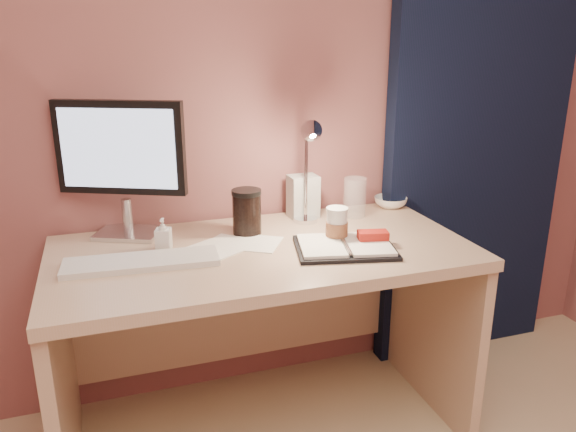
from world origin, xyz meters
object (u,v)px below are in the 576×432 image
object	(u,v)px
monitor	(122,157)
dark_jar	(247,214)
keyboard	(142,262)
planner	(347,246)
clear_cup	(355,197)
bowl	(391,202)
desk	(258,299)
product_box	(303,196)
lotion_bottle	(163,234)
coffee_cup	(337,226)
desk_lamp	(322,161)

from	to	relation	value
monitor	dark_jar	distance (m)	0.47
keyboard	planner	bearing A→B (deg)	-2.64
clear_cup	dark_jar	distance (m)	0.46
planner	clear_cup	distance (m)	0.37
monitor	bowl	size ratio (longest dim) A/B	3.54
desk	product_box	bearing A→B (deg)	39.72
bowl	lotion_bottle	bearing A→B (deg)	-168.34
desk	planner	size ratio (longest dim) A/B	3.77
planner	coffee_cup	world-z (taller)	coffee_cup
coffee_cup	clear_cup	size ratio (longest dim) A/B	0.80
monitor	coffee_cup	size ratio (longest dim) A/B	3.88
keyboard	desk	bearing A→B (deg)	17.88
keyboard	clear_cup	bearing A→B (deg)	20.51
bowl	lotion_bottle	world-z (taller)	lotion_bottle
desk	lotion_bottle	xyz separation A→B (m)	(-0.32, 0.01, 0.28)
coffee_cup	lotion_bottle	xyz separation A→B (m)	(-0.57, 0.11, -0.00)
planner	product_box	distance (m)	0.39
product_box	coffee_cup	bearing A→B (deg)	-89.16
desk	keyboard	xyz separation A→B (m)	(-0.40, -0.10, 0.24)
product_box	lotion_bottle	bearing A→B (deg)	-163.19
keyboard	lotion_bottle	distance (m)	0.14
clear_cup	desk_lamp	size ratio (longest dim) A/B	0.37
lotion_bottle	desk_lamp	size ratio (longest dim) A/B	0.27
bowl	keyboard	bearing A→B (deg)	-163.53
planner	product_box	world-z (taller)	product_box
desk_lamp	lotion_bottle	bearing A→B (deg)	-164.16
dark_jar	keyboard	bearing A→B (deg)	-154.91
bowl	product_box	distance (m)	0.39
keyboard	clear_cup	world-z (taller)	clear_cup
monitor	lotion_bottle	world-z (taller)	monitor
keyboard	planner	distance (m)	0.67
product_box	desk_lamp	world-z (taller)	desk_lamp
monitor	dark_jar	bearing A→B (deg)	9.66
keyboard	product_box	world-z (taller)	product_box
coffee_cup	dark_jar	xyz separation A→B (m)	(-0.27, 0.18, 0.01)
desk	dark_jar	xyz separation A→B (m)	(-0.01, 0.08, 0.30)
monitor	coffee_cup	distance (m)	0.77
desk	dark_jar	bearing A→B (deg)	99.42
monitor	bowl	world-z (taller)	monitor
planner	product_box	xyz separation A→B (m)	(-0.02, 0.38, 0.07)
product_box	monitor	bearing A→B (deg)	178.77
desk_lamp	clear_cup	bearing A→B (deg)	42.35
keyboard	planner	size ratio (longest dim) A/B	1.28
desk	coffee_cup	bearing A→B (deg)	-21.37
clear_cup	product_box	xyz separation A→B (m)	(-0.20, 0.05, 0.01)
clear_cup	product_box	size ratio (longest dim) A/B	0.92
planner	dark_jar	distance (m)	0.39
keyboard	bowl	distance (m)	1.08
planner	clear_cup	world-z (taller)	clear_cup
desk	planner	xyz separation A→B (m)	(0.26, -0.18, 0.24)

